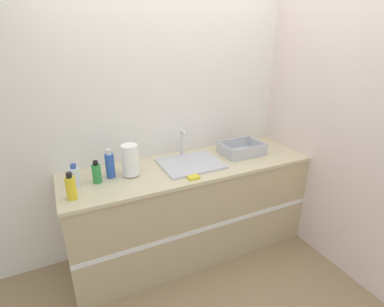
# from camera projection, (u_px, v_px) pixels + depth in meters

# --- Properties ---
(ground_plane) EXTENTS (12.00, 12.00, 0.00)m
(ground_plane) POSITION_uv_depth(u_px,v_px,m) (206.00, 268.00, 2.71)
(ground_plane) COLOR #937A56
(wall_back) EXTENTS (4.58, 0.06, 2.60)m
(wall_back) POSITION_uv_depth(u_px,v_px,m) (174.00, 111.00, 2.78)
(wall_back) COLOR silver
(wall_back) RESTS_ON ground_plane
(wall_right) EXTENTS (0.06, 2.65, 2.60)m
(wall_right) POSITION_uv_depth(u_px,v_px,m) (293.00, 107.00, 2.93)
(wall_right) COLOR silver
(wall_right) RESTS_ON ground_plane
(counter_cabinet) EXTENTS (2.20, 0.67, 0.89)m
(counter_cabinet) POSITION_uv_depth(u_px,v_px,m) (190.00, 208.00, 2.81)
(counter_cabinet) COLOR tan
(counter_cabinet) RESTS_ON ground_plane
(sink) EXTENTS (0.52, 0.44, 0.27)m
(sink) POSITION_uv_depth(u_px,v_px,m) (190.00, 163.00, 2.64)
(sink) COLOR silver
(sink) RESTS_ON counter_cabinet
(paper_towel_roll) EXTENTS (0.13, 0.13, 0.26)m
(paper_towel_roll) POSITION_uv_depth(u_px,v_px,m) (130.00, 160.00, 2.40)
(paper_towel_roll) COLOR #4C4C51
(paper_towel_roll) RESTS_ON counter_cabinet
(dish_rack) EXTENTS (0.39, 0.29, 0.11)m
(dish_rack) POSITION_uv_depth(u_px,v_px,m) (241.00, 150.00, 2.87)
(dish_rack) COLOR #B7BABF
(dish_rack) RESTS_ON counter_cabinet
(bottle_green) EXTENTS (0.07, 0.07, 0.18)m
(bottle_green) POSITION_uv_depth(u_px,v_px,m) (97.00, 173.00, 2.30)
(bottle_green) COLOR #2D8C3D
(bottle_green) RESTS_ON counter_cabinet
(bottle_clear) EXTENTS (0.07, 0.07, 0.19)m
(bottle_clear) POSITION_uv_depth(u_px,v_px,m) (75.00, 177.00, 2.24)
(bottle_clear) COLOR silver
(bottle_clear) RESTS_ON counter_cabinet
(bottle_yellow) EXTENTS (0.07, 0.07, 0.20)m
(bottle_yellow) POSITION_uv_depth(u_px,v_px,m) (71.00, 187.00, 2.07)
(bottle_yellow) COLOR yellow
(bottle_yellow) RESTS_ON counter_cabinet
(bottle_blue) EXTENTS (0.07, 0.07, 0.24)m
(bottle_blue) POSITION_uv_depth(u_px,v_px,m) (110.00, 165.00, 2.38)
(bottle_blue) COLOR #2D56B7
(bottle_blue) RESTS_ON counter_cabinet
(sponge) EXTENTS (0.09, 0.06, 0.02)m
(sponge) POSITION_uv_depth(u_px,v_px,m) (194.00, 177.00, 2.39)
(sponge) COLOR yellow
(sponge) RESTS_ON counter_cabinet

